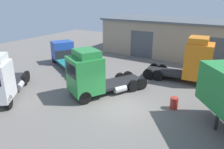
# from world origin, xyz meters

# --- Properties ---
(ground_plane) EXTENTS (60.00, 60.00, 0.00)m
(ground_plane) POSITION_xyz_m (0.00, 0.00, 0.00)
(ground_plane) COLOR slate
(warehouse_building) EXTENTS (22.85, 8.73, 5.00)m
(warehouse_building) POSITION_xyz_m (0.00, 18.11, 2.51)
(warehouse_building) COLOR tan
(warehouse_building) RESTS_ON ground_plane
(tractor_unit_green) EXTENTS (5.33, 7.11, 4.02)m
(tractor_unit_green) POSITION_xyz_m (-3.32, 0.65, 1.88)
(tractor_unit_green) COLOR #28843D
(tractor_unit_green) RESTS_ON ground_plane
(tractor_unit_orange) EXTENTS (6.42, 3.11, 4.44)m
(tractor_unit_orange) POSITION_xyz_m (3.07, 8.32, 2.10)
(tractor_unit_orange) COLOR orange
(tractor_unit_orange) RESTS_ON ground_plane
(flatbed_truck_blue) EXTENTS (8.17, 5.90, 2.69)m
(flatbed_truck_blue) POSITION_xyz_m (-11.27, 6.10, 1.29)
(flatbed_truck_blue) COLOR #2347A3
(flatbed_truck_blue) RESTS_ON ground_plane
(oil_drum) EXTENTS (0.58, 0.58, 0.88)m
(oil_drum) POSITION_xyz_m (3.24, 2.04, 0.44)
(oil_drum) COLOR #B22D23
(oil_drum) RESTS_ON ground_plane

